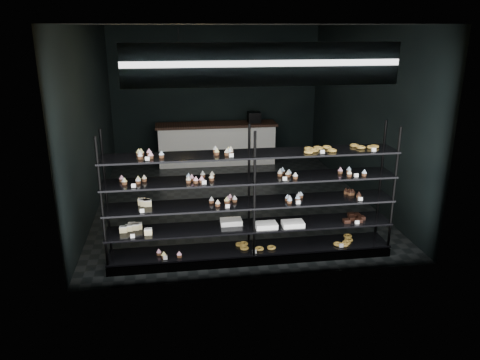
{
  "coord_description": "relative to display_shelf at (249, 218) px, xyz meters",
  "views": [
    {
      "loc": [
        -1.1,
        -8.4,
        3.17
      ],
      "look_at": [
        -0.13,
        -1.9,
        1.01
      ],
      "focal_mm": 35.0,
      "sensor_mm": 36.0,
      "label": 1
    }
  ],
  "objects": [
    {
      "name": "display_shelf",
      "position": [
        0.0,
        0.0,
        0.0
      ],
      "size": [
        4.0,
        0.5,
        1.91
      ],
      "color": "black",
      "rests_on": "room"
    },
    {
      "name": "pendant_lamp",
      "position": [
        -0.86,
        1.4,
        1.82
      ],
      "size": [
        0.3,
        0.3,
        0.88
      ],
      "color": "black",
      "rests_on": "room"
    },
    {
      "name": "room",
      "position": [
        0.08,
        2.45,
        0.97
      ],
      "size": [
        5.01,
        6.01,
        3.2
      ],
      "color": "black",
      "rests_on": "ground"
    },
    {
      "name": "signage",
      "position": [
        0.08,
        -0.48,
        2.12
      ],
      "size": [
        3.3,
        0.05,
        0.5
      ],
      "color": "#0D1044",
      "rests_on": "room"
    },
    {
      "name": "service_counter",
      "position": [
        0.05,
        4.95,
        -0.13
      ],
      "size": [
        2.86,
        0.65,
        1.23
      ],
      "color": "white",
      "rests_on": "room"
    }
  ]
}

